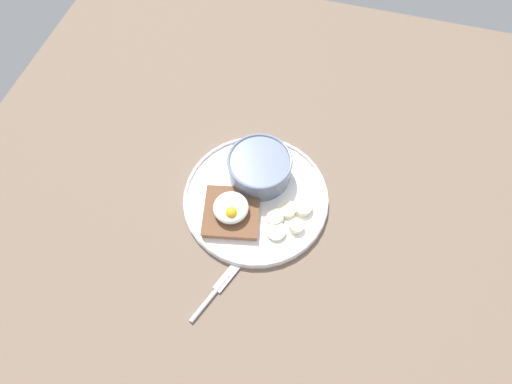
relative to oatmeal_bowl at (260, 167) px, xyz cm
name	(u,v)px	position (x,y,z in cm)	size (l,w,h in cm)	color
ground_plane	(256,202)	(-4.90, -0.64, -4.63)	(120.00, 120.00, 2.00)	brown
plate	(256,197)	(-4.90, -0.64, -2.84)	(27.35, 27.35, 1.60)	white
oatmeal_bowl	(260,167)	(0.00, 0.00, 0.00)	(12.12, 12.12, 5.32)	slate
toast_slice	(231,212)	(-9.55, 2.72, -1.75)	(11.95, 11.95, 1.58)	brown
poached_egg	(231,208)	(-9.66, 2.67, 0.30)	(6.38, 6.36, 3.15)	white
banana_slice_front	(287,209)	(-6.08, -6.84, -2.11)	(4.95, 4.95, 1.17)	#F8EDC0
banana_slice_left	(275,217)	(-8.30, -5.23, -1.96)	(3.78, 3.88, 1.64)	beige
banana_slice_back	(297,226)	(-9.02, -9.32, -1.90)	(3.52, 3.57, 1.58)	beige
banana_slice_right	(303,207)	(-4.98, -9.57, -1.92)	(4.26, 4.23, 1.49)	#F5EDC1
banana_slice_inner	(276,231)	(-10.84, -6.00, -2.13)	(4.81, 4.84, 1.18)	beige
knife	(217,289)	(-23.30, 1.15, -3.23)	(12.87, 6.16, 0.80)	silver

